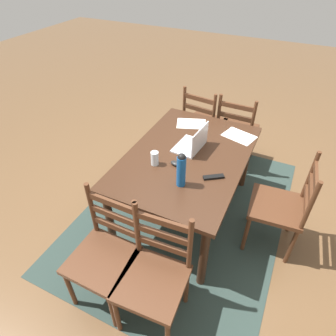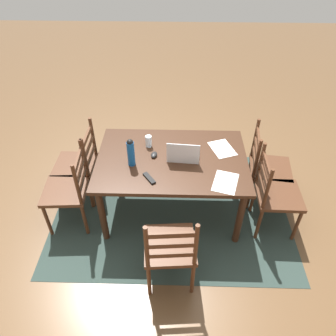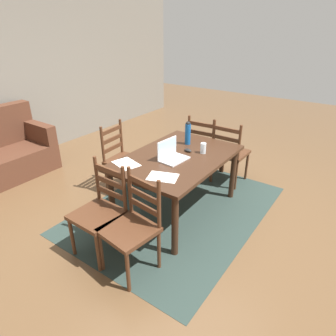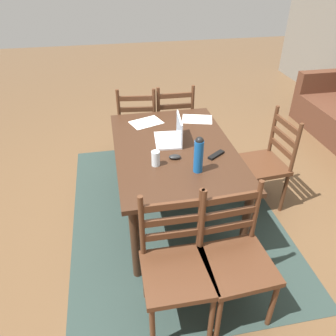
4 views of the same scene
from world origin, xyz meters
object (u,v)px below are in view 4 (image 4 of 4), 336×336
at_px(computer_mouse, 175,157).
at_px(chair_left_near, 138,125).
at_px(chair_right_near, 176,268).
at_px(drinking_glass, 156,158).
at_px(chair_far_head, 264,163).
at_px(laptop, 173,135).
at_px(dining_table, 174,156).
at_px(water_bottle, 199,154).
at_px(chair_right_far, 236,258).
at_px(chair_left_far, 173,122).
at_px(tv_remote, 216,155).

bearing_deg(computer_mouse, chair_left_near, -162.91).
xyz_separation_m(chair_right_near, drinking_glass, (-0.80, 0.00, 0.34)).
bearing_deg(computer_mouse, chair_right_near, -2.35).
height_order(chair_far_head, drinking_glass, chair_far_head).
height_order(laptop, computer_mouse, laptop).
distance_m(chair_left_near, computer_mouse, 1.27).
relative_size(dining_table, chair_far_head, 1.59).
bearing_deg(water_bottle, laptop, -169.44).
bearing_deg(drinking_glass, chair_right_near, -0.23).
bearing_deg(water_bottle, chair_right_near, -25.21).
bearing_deg(chair_far_head, drinking_glass, -76.92).
relative_size(dining_table, chair_left_near, 1.59).
bearing_deg(chair_far_head, chair_right_near, -45.98).
xyz_separation_m(chair_left_near, chair_right_far, (2.09, 0.41, 0.00)).
relative_size(dining_table, water_bottle, 5.10).
distance_m(chair_right_near, computer_mouse, 0.93).
bearing_deg(laptop, drinking_glass, -30.24).
bearing_deg(computer_mouse, chair_right_far, 24.04).
distance_m(chair_far_head, laptop, 0.94).
bearing_deg(chair_left_far, chair_far_head, 33.05).
xyz_separation_m(chair_far_head, computer_mouse, (0.19, -0.91, 0.29)).
distance_m(computer_mouse, tv_remote, 0.35).
bearing_deg(computer_mouse, tv_remote, 95.01).
height_order(chair_right_near, laptop, laptop).
bearing_deg(chair_right_near, chair_left_near, -179.85).
distance_m(chair_left_far, water_bottle, 1.50).
bearing_deg(drinking_glass, chair_left_far, 162.66).
bearing_deg(chair_left_near, chair_right_near, 0.15).
bearing_deg(chair_right_near, drinking_glass, 179.77).
relative_size(chair_left_far, water_bottle, 3.20).
height_order(drinking_glass, computer_mouse, drinking_glass).
relative_size(chair_far_head, chair_right_far, 1.00).
distance_m(chair_left_far, computer_mouse, 1.28).
height_order(chair_left_near, drinking_glass, chair_left_near).
bearing_deg(dining_table, laptop, 174.95).
height_order(chair_left_near, chair_far_head, same).
distance_m(chair_left_far, laptop, 1.01).
distance_m(chair_far_head, chair_right_far, 1.25).
bearing_deg(chair_left_far, drinking_glass, -17.34).
distance_m(dining_table, drinking_glass, 0.35).
distance_m(dining_table, chair_right_near, 1.08).
distance_m(chair_left_near, chair_right_far, 2.13).
bearing_deg(chair_right_far, computer_mouse, -164.85).
distance_m(dining_table, tv_remote, 0.39).
height_order(dining_table, drinking_glass, drinking_glass).
relative_size(dining_table, tv_remote, 8.90).
relative_size(chair_left_far, chair_right_far, 1.00).
distance_m(chair_right_near, tv_remote, 1.03).
xyz_separation_m(chair_left_far, chair_right_far, (2.09, -0.00, 0.00)).
xyz_separation_m(chair_right_far, computer_mouse, (-0.86, -0.23, 0.29)).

